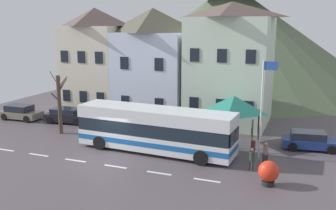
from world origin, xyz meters
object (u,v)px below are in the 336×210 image
at_px(townhouse_02, 231,64).
at_px(pedestrian_01, 266,153).
at_px(townhouse_01, 153,64).
at_px(townhouse_00, 96,61).
at_px(bare_tree_00, 59,103).
at_px(pedestrian_02, 252,158).
at_px(parked_car_01, 310,140).
at_px(transit_bus, 155,130).
at_px(hilltop_castle, 230,32).
at_px(bus_shelter, 234,104).
at_px(flagpole, 263,102).
at_px(parked_car_00, 67,116).
at_px(public_bench, 217,126).
at_px(pedestrian_00, 253,148).
at_px(harbour_buoy, 269,172).
at_px(parked_car_02, 21,112).

relative_size(townhouse_02, pedestrian_01, 7.16).
bearing_deg(townhouse_01, townhouse_00, -179.63).
relative_size(townhouse_01, bare_tree_00, 2.01).
bearing_deg(pedestrian_02, parked_car_01, 59.97).
xyz_separation_m(townhouse_02, pedestrian_01, (4.49, -9.80, -4.58)).
bearing_deg(transit_bus, hilltop_castle, 95.63).
distance_m(bus_shelter, flagpole, 3.59).
relative_size(parked_car_00, pedestrian_01, 2.81).
xyz_separation_m(parked_car_00, public_bench, (13.49, 1.98, -0.18)).
distance_m(townhouse_02, bus_shelter, 6.75).
xyz_separation_m(pedestrian_00, public_bench, (-3.87, 5.77, -0.41)).
height_order(townhouse_02, hilltop_castle, hilltop_castle).
bearing_deg(flagpole, pedestrian_01, -67.68).
height_order(townhouse_00, flagpole, townhouse_00).
bearing_deg(parked_car_01, public_bench, 157.47).
distance_m(townhouse_01, bare_tree_00, 9.59).
distance_m(townhouse_01, pedestrian_00, 14.35).
relative_size(transit_bus, pedestrian_00, 7.41).
relative_size(hilltop_castle, bus_shelter, 11.39).
bearing_deg(hilltop_castle, pedestrian_00, -74.98).
bearing_deg(public_bench, parked_car_01, -14.92).
distance_m(bus_shelter, harbour_buoy, 8.00).
relative_size(townhouse_00, pedestrian_00, 6.74).
distance_m(bus_shelter, parked_car_01, 5.97).
xyz_separation_m(pedestrian_02, flagpole, (0.20, 2.50, 3.05)).
bearing_deg(hilltop_castle, harbour_buoy, -74.31).
relative_size(pedestrian_00, harbour_buoy, 1.08).
distance_m(pedestrian_00, flagpole, 3.07).
bearing_deg(townhouse_01, bare_tree_00, -122.72).
height_order(pedestrian_00, pedestrian_01, pedestrian_00).
relative_size(townhouse_01, pedestrian_02, 7.04).
bearing_deg(public_bench, flagpole, -50.16).
bearing_deg(townhouse_00, bare_tree_00, -81.39).
distance_m(hilltop_castle, parked_car_01, 30.48).
bearing_deg(parked_car_00, transit_bus, -29.32).
distance_m(transit_bus, flagpole, 7.58).
xyz_separation_m(pedestrian_02, public_bench, (-4.07, 7.61, -0.33)).
bearing_deg(pedestrian_01, parked_car_01, 58.90).
bearing_deg(townhouse_01, pedestrian_02, -43.11).
bearing_deg(pedestrian_02, bus_shelter, 113.39).
distance_m(transit_bus, pedestrian_01, 7.62).
xyz_separation_m(townhouse_00, parked_car_02, (-5.27, -5.19, -4.54)).
xyz_separation_m(townhouse_00, pedestrian_00, (16.94, -8.41, -4.32)).
bearing_deg(pedestrian_02, hilltop_castle, 104.54).
bearing_deg(townhouse_01, townhouse_02, 6.90).
xyz_separation_m(townhouse_02, parked_car_00, (-13.73, -5.52, -4.72)).
relative_size(transit_bus, bare_tree_00, 2.24).
distance_m(townhouse_00, parked_car_02, 8.68).
relative_size(townhouse_01, hilltop_castle, 0.25).
distance_m(pedestrian_00, public_bench, 6.96).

